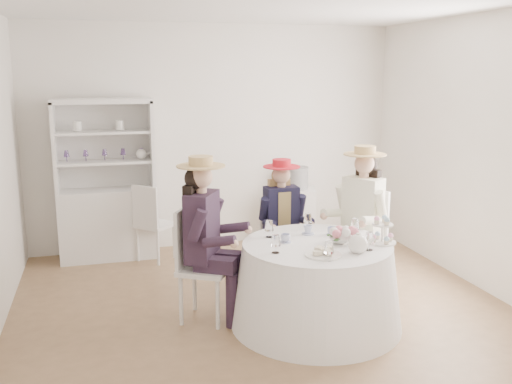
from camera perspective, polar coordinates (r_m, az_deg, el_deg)
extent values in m
plane|color=brown|center=(5.48, 0.28, -11.01)|extent=(4.50, 4.50, 0.00)
plane|color=white|center=(5.08, 0.32, 18.30)|extent=(4.50, 4.50, 0.00)
plane|color=silver|center=(7.04, -4.14, 5.50)|extent=(4.50, 0.00, 4.50)
plane|color=silver|center=(3.27, 9.86, -2.25)|extent=(4.50, 0.00, 4.50)
plane|color=silver|center=(6.11, 21.11, 3.74)|extent=(0.00, 4.50, 4.50)
cone|color=white|center=(4.96, 6.04, -9.25)|extent=(1.46, 1.46, 0.70)
cylinder|color=white|center=(4.84, 6.13, -5.25)|extent=(1.26, 1.26, 0.02)
cube|color=silver|center=(6.83, -14.54, -3.09)|extent=(1.13, 0.52, 0.82)
cube|color=silver|center=(6.84, -14.97, 4.67)|extent=(1.09, 0.15, 1.00)
cube|color=silver|center=(6.62, -15.19, 8.78)|extent=(1.13, 0.52, 0.05)
cube|color=silver|center=(6.68, -19.49, 4.22)|extent=(0.08, 0.41, 1.00)
cube|color=silver|center=(6.68, -10.42, 4.72)|extent=(0.08, 0.41, 1.00)
cube|color=silver|center=(6.68, -14.87, 2.94)|extent=(1.05, 0.47, 0.03)
cube|color=silver|center=(6.64, -15.02, 5.81)|extent=(1.05, 0.47, 0.03)
sphere|color=white|center=(6.69, -11.39, 3.74)|extent=(0.13, 0.13, 0.13)
cube|color=silver|center=(7.24, 4.09, -2.35)|extent=(0.56, 0.56, 0.70)
cylinder|color=black|center=(7.14, 4.15, 1.44)|extent=(0.29, 0.29, 0.27)
cube|color=silver|center=(5.00, -5.11, -7.69)|extent=(0.56, 0.56, 0.04)
cylinder|color=silver|center=(4.89, -3.86, -11.10)|extent=(0.04, 0.04, 0.45)
cylinder|color=silver|center=(5.18, -2.70, -9.73)|extent=(0.04, 0.04, 0.45)
cylinder|color=silver|center=(5.00, -7.51, -10.67)|extent=(0.04, 0.04, 0.45)
cylinder|color=silver|center=(5.28, -6.16, -9.36)|extent=(0.04, 0.04, 0.45)
cube|color=silver|center=(4.98, -7.18, -4.47)|extent=(0.22, 0.35, 0.51)
cube|color=black|center=(4.89, -5.42, -3.46)|extent=(0.36, 0.42, 0.60)
cube|color=black|center=(4.85, -4.11, -7.26)|extent=(0.37, 0.29, 0.12)
cylinder|color=black|center=(4.92, -2.43, -10.81)|extent=(0.10, 0.10, 0.47)
cylinder|color=black|center=(4.67, -5.85, -3.32)|extent=(0.20, 0.17, 0.28)
cube|color=black|center=(5.02, -3.43, -6.59)|extent=(0.37, 0.29, 0.12)
cylinder|color=black|center=(5.09, -1.82, -10.03)|extent=(0.10, 0.10, 0.47)
cylinder|color=black|center=(5.05, -4.18, -2.09)|extent=(0.20, 0.17, 0.28)
cylinder|color=#D8A889|center=(4.82, -5.49, 0.20)|extent=(0.09, 0.09, 0.08)
sphere|color=#D8A889|center=(4.80, -5.52, 1.52)|extent=(0.20, 0.20, 0.20)
sphere|color=black|center=(4.81, -6.04, 1.36)|extent=(0.20, 0.20, 0.20)
cube|color=black|center=(4.88, -6.37, -1.41)|extent=(0.19, 0.26, 0.39)
cylinder|color=tan|center=(4.78, -5.54, 2.61)|extent=(0.41, 0.41, 0.01)
cylinder|color=tan|center=(4.77, -5.55, 3.10)|extent=(0.21, 0.21, 0.08)
cube|color=silver|center=(5.79, 2.56, -5.39)|extent=(0.38, 0.38, 0.04)
cylinder|color=silver|center=(5.68, 1.64, -7.99)|extent=(0.03, 0.03, 0.40)
cylinder|color=silver|center=(5.78, 4.43, -7.67)|extent=(0.03, 0.03, 0.40)
cylinder|color=silver|center=(5.94, 0.72, -7.06)|extent=(0.03, 0.03, 0.40)
cylinder|color=silver|center=(6.04, 3.39, -6.78)|extent=(0.03, 0.03, 0.40)
cube|color=silver|center=(5.87, 2.04, -2.62)|extent=(0.35, 0.04, 0.46)
cube|color=black|center=(5.71, 2.53, -2.09)|extent=(0.34, 0.19, 0.53)
cube|color=tan|center=(5.71, 2.53, -2.09)|extent=(0.14, 0.21, 0.46)
cube|color=black|center=(5.64, 2.16, -5.08)|extent=(0.13, 0.32, 0.11)
cylinder|color=black|center=(5.62, 2.58, -8.13)|extent=(0.09, 0.09, 0.42)
cylinder|color=black|center=(5.60, 0.84, -1.68)|extent=(0.09, 0.16, 0.25)
cube|color=black|center=(5.70, 3.73, -4.92)|extent=(0.13, 0.32, 0.11)
cylinder|color=black|center=(5.67, 4.17, -7.95)|extent=(0.09, 0.09, 0.42)
cylinder|color=black|center=(5.73, 4.45, -1.41)|extent=(0.09, 0.16, 0.25)
cylinder|color=#D8A889|center=(5.65, 2.56, 0.71)|extent=(0.08, 0.08, 0.07)
sphere|color=#D8A889|center=(5.63, 2.57, 1.72)|extent=(0.17, 0.17, 0.17)
sphere|color=tan|center=(5.67, 2.43, 1.66)|extent=(0.17, 0.17, 0.17)
cube|color=tan|center=(5.75, 2.30, -0.41)|extent=(0.22, 0.08, 0.35)
cylinder|color=red|center=(5.62, 2.58, 2.55)|extent=(0.37, 0.37, 0.01)
cylinder|color=red|center=(5.61, 2.58, 2.92)|extent=(0.18, 0.18, 0.07)
cube|color=silver|center=(5.75, 10.37, -5.21)|extent=(0.56, 0.56, 0.04)
cylinder|color=silver|center=(5.78, 8.03, -7.50)|extent=(0.04, 0.04, 0.45)
cylinder|color=silver|center=(5.61, 10.81, -8.20)|extent=(0.04, 0.04, 0.45)
cylinder|color=silver|center=(6.04, 9.80, -6.70)|extent=(0.04, 0.04, 0.45)
cylinder|color=silver|center=(5.88, 12.51, -7.33)|extent=(0.04, 0.04, 0.45)
cube|color=silver|center=(5.83, 11.44, -2.20)|extent=(0.23, 0.35, 0.51)
cube|color=white|center=(5.67, 10.63, -1.50)|extent=(0.37, 0.42, 0.59)
cube|color=white|center=(5.68, 8.95, -4.53)|extent=(0.37, 0.30, 0.12)
cylinder|color=white|center=(5.66, 8.04, -7.83)|extent=(0.10, 0.10, 0.47)
cylinder|color=white|center=(5.73, 8.64, -0.55)|extent=(0.20, 0.17, 0.28)
cube|color=white|center=(5.58, 10.54, -4.87)|extent=(0.37, 0.30, 0.12)
cylinder|color=white|center=(5.56, 9.62, -8.23)|extent=(0.10, 0.10, 0.47)
cylinder|color=white|center=(5.51, 12.30, -1.19)|extent=(0.20, 0.17, 0.28)
cylinder|color=#D8A889|center=(5.61, 10.75, 1.65)|extent=(0.09, 0.09, 0.08)
sphere|color=#D8A889|center=(5.59, 10.80, 2.79)|extent=(0.19, 0.19, 0.19)
sphere|color=black|center=(5.63, 11.04, 2.69)|extent=(0.19, 0.19, 0.19)
cube|color=black|center=(5.70, 11.13, 0.34)|extent=(0.20, 0.25, 0.39)
cylinder|color=tan|center=(5.57, 10.83, 3.72)|extent=(0.41, 0.41, 0.01)
cylinder|color=tan|center=(5.57, 10.85, 4.14)|extent=(0.20, 0.20, 0.08)
cube|color=silver|center=(6.65, -10.03, -3.24)|extent=(0.52, 0.52, 0.04)
cylinder|color=silver|center=(6.73, -8.19, -4.88)|extent=(0.03, 0.03, 0.41)
cylinder|color=silver|center=(6.91, -10.15, -4.50)|extent=(0.03, 0.03, 0.41)
cylinder|color=silver|center=(6.51, -9.78, -5.52)|extent=(0.03, 0.03, 0.41)
cylinder|color=silver|center=(6.69, -11.76, -5.11)|extent=(0.03, 0.03, 0.41)
cube|color=silver|center=(6.46, -11.05, -1.43)|extent=(0.27, 0.27, 0.46)
imported|color=white|center=(4.83, 2.96, -4.70)|extent=(0.10, 0.10, 0.07)
imported|color=white|center=(5.08, 5.21, -3.84)|extent=(0.09, 0.09, 0.07)
imported|color=white|center=(5.09, 7.57, -3.94)|extent=(0.09, 0.09, 0.06)
imported|color=white|center=(4.86, 8.44, -4.82)|extent=(0.25, 0.25, 0.05)
sphere|color=pink|center=(4.88, 9.52, -3.88)|extent=(0.08, 0.08, 0.08)
sphere|color=white|center=(4.92, 9.02, -3.75)|extent=(0.08, 0.08, 0.08)
sphere|color=pink|center=(4.91, 8.37, -3.77)|extent=(0.08, 0.08, 0.08)
sphere|color=white|center=(4.86, 8.06, -3.91)|extent=(0.08, 0.08, 0.08)
sphere|color=pink|center=(4.81, 8.33, -4.09)|extent=(0.08, 0.08, 0.08)
sphere|color=white|center=(4.80, 8.98, -4.16)|extent=(0.08, 0.08, 0.08)
sphere|color=pink|center=(4.83, 9.51, -4.06)|extent=(0.08, 0.08, 0.08)
sphere|color=white|center=(4.63, 10.16, -5.14)|extent=(0.16, 0.16, 0.16)
cylinder|color=white|center=(4.66, 11.26, -4.92)|extent=(0.09, 0.02, 0.08)
cylinder|color=white|center=(4.60, 10.20, -4.18)|extent=(0.04, 0.04, 0.02)
cylinder|color=white|center=(4.53, 6.74, -6.25)|extent=(0.29, 0.29, 0.01)
cube|color=beige|center=(4.48, 6.19, -6.08)|extent=(0.07, 0.04, 0.03)
cube|color=beige|center=(4.52, 6.75, -5.78)|extent=(0.08, 0.06, 0.03)
cube|color=beige|center=(4.56, 7.29, -5.78)|extent=(0.08, 0.07, 0.03)
cube|color=beige|center=(4.55, 6.27, -5.65)|extent=(0.08, 0.08, 0.03)
cube|color=beige|center=(4.50, 7.36, -6.06)|extent=(0.07, 0.08, 0.03)
cylinder|color=white|center=(4.94, 12.46, -4.91)|extent=(0.24, 0.24, 0.01)
cylinder|color=white|center=(4.92, 12.50, -4.09)|extent=(0.02, 0.02, 0.16)
cylinder|color=white|center=(4.90, 12.54, -3.19)|extent=(0.18, 0.18, 0.01)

